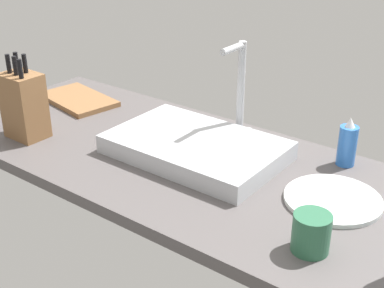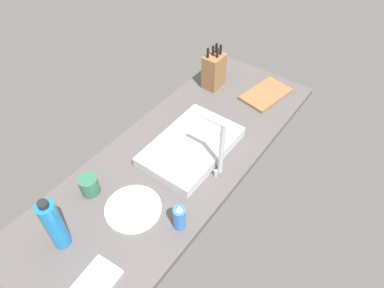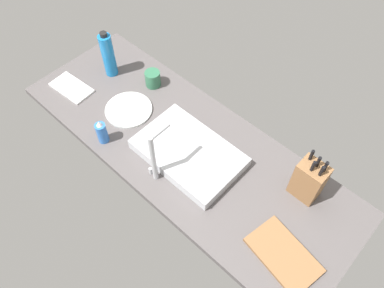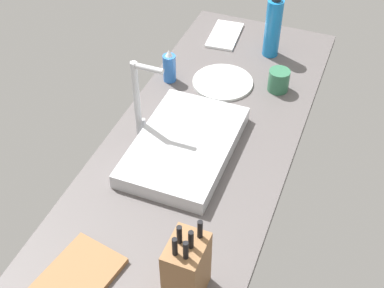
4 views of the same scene
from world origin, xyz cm
name	(u,v)px [view 1 (image 1 of 4)]	position (x,y,z in cm)	size (l,w,h in cm)	color
countertop_slab	(206,172)	(0.00, 0.00, 1.75)	(180.35, 65.80, 3.50)	#514C4C
sink_basin	(196,147)	(-6.45, 3.53, 6.30)	(50.00, 32.28, 5.60)	#B7BABF
faucet	(240,86)	(-3.28, 21.52, 21.06)	(5.50, 11.71, 31.03)	#B7BABF
knife_block	(24,105)	(-57.52, -17.69, 14.18)	(12.42, 9.59, 26.59)	brown
cutting_board	(78,99)	(-67.95, 12.73, 4.40)	(29.55, 17.71, 1.80)	brown
soap_bottle	(347,144)	(30.92, 25.14, 9.86)	(5.28, 5.28, 14.55)	blue
dinner_plate	(333,199)	(36.56, 3.97, 4.10)	(24.69, 24.69, 1.20)	silver
coffee_mug	(311,233)	(40.81, -17.97, 7.99)	(8.42, 8.42, 8.99)	#2D6647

